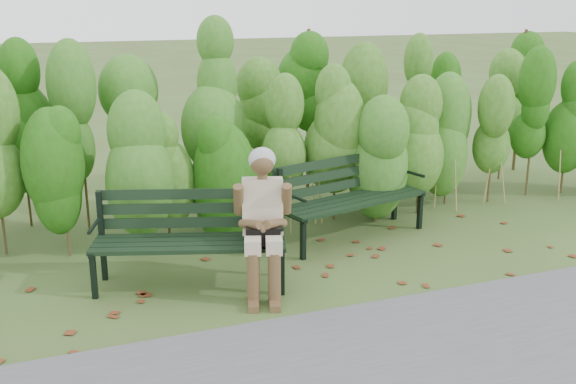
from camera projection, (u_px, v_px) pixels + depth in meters
name	position (u px, v px, depth m)	size (l,w,h in m)	color
ground	(300.00, 271.00, 6.92)	(80.00, 80.00, 0.00)	#3D4921
footpath	(411.00, 379.00, 4.94)	(60.00, 2.50, 0.01)	#474749
hedge_band	(244.00, 120.00, 8.24)	(11.04, 1.67, 2.42)	#47381E
leaf_litter	(285.00, 284.00, 6.58)	(5.83, 2.19, 0.01)	#612C16
bench_left	(190.00, 231.00, 6.48)	(1.92, 1.13, 0.91)	black
bench_right	(348.00, 191.00, 7.80)	(1.92, 1.03, 0.92)	black
seated_woman	(263.00, 214.00, 6.27)	(0.61, 0.86, 1.37)	#BBA492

